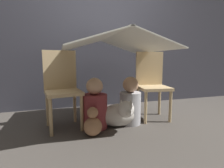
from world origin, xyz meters
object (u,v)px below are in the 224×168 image
Objects in this scene: dog at (121,114)px; person_second at (130,103)px; chair_right at (152,82)px; chair_left at (62,86)px; person_front at (95,107)px.

person_second is at bearing 26.37° from dog.
chair_right is 0.64m from dog.
dog is (-0.51, -0.22, -0.32)m from chair_right.
person_front is (0.34, -0.15, -0.23)m from chair_left.
person_second is at bearing 0.82° from person_front.
chair_left is at bearing 169.16° from person_second.
chair_left is at bearing 160.83° from dog.
chair_right is at bearing 22.19° from person_second.
chair_right is 1.78× the size of dog.
chair_right is 0.45m from person_second.
dog is at bearing -27.66° from chair_left.
person_front is 0.31m from dog.
person_second is at bearing -149.87° from chair_right.
person_second is (-0.36, -0.15, -0.22)m from chair_right.
person_front is 1.00× the size of person_second.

